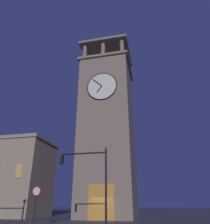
# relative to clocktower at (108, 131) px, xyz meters

# --- Properties ---
(ground_plane) EXTENTS (200.00, 200.00, 0.00)m
(ground_plane) POSITION_rel_clocktower_xyz_m (-0.04, 4.89, -12.10)
(ground_plane) COLOR #424247
(clocktower) EXTENTS (8.00, 8.55, 28.90)m
(clocktower) POSITION_rel_clocktower_xyz_m (0.00, 0.00, 0.00)
(clocktower) COLOR gray
(clocktower) RESTS_ON ground_plane
(traffic_signal_near) EXTENTS (3.88, 0.41, 5.87)m
(traffic_signal_near) POSITION_rel_clocktower_xyz_m (-1.66, 14.29, -8.15)
(traffic_signal_near) COLOR black
(traffic_signal_near) RESTS_ON ground_plane
(no_horn_sign) EXTENTS (0.78, 0.14, 3.12)m
(no_horn_sign) POSITION_rel_clocktower_xyz_m (3.00, 13.80, -9.65)
(no_horn_sign) COLOR black
(no_horn_sign) RESTS_ON ground_plane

